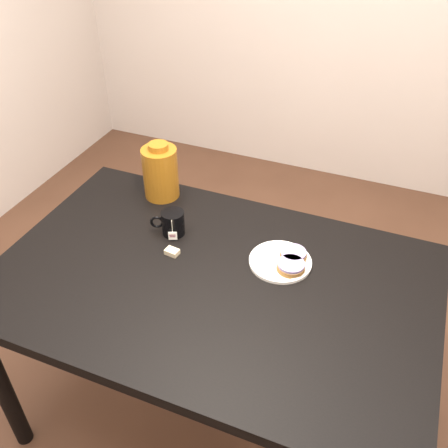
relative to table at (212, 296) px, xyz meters
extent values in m
plane|color=brown|center=(0.00, 0.00, -0.67)|extent=(4.00, 4.00, 0.00)
cube|color=black|center=(0.00, 0.00, 0.06)|extent=(1.40, 0.90, 0.04)
cylinder|color=black|center=(-0.64, -0.39, -0.31)|extent=(0.06, 0.06, 0.71)
cylinder|color=black|center=(-0.64, 0.39, -0.31)|extent=(0.06, 0.06, 0.71)
cylinder|color=black|center=(0.64, 0.39, -0.31)|extent=(0.06, 0.06, 0.71)
cylinder|color=white|center=(0.18, 0.15, 0.09)|extent=(0.21, 0.21, 0.01)
torus|color=white|center=(0.18, 0.15, 0.09)|extent=(0.20, 0.20, 0.01)
cylinder|color=brown|center=(0.22, 0.18, 0.10)|extent=(0.11, 0.11, 0.02)
cylinder|color=#8C7BA5|center=(0.22, 0.18, 0.12)|extent=(0.11, 0.11, 0.01)
cylinder|color=brown|center=(0.22, 0.12, 0.10)|extent=(0.11, 0.11, 0.02)
cylinder|color=#8C7BA5|center=(0.22, 0.12, 0.12)|extent=(0.10, 0.10, 0.01)
cylinder|color=black|center=(-0.22, 0.16, 0.13)|extent=(0.11, 0.11, 0.09)
cylinder|color=black|center=(-0.22, 0.16, 0.16)|extent=(0.07, 0.07, 0.00)
torus|color=black|center=(-0.27, 0.14, 0.13)|extent=(0.05, 0.03, 0.05)
cylinder|color=beige|center=(-0.20, 0.12, 0.15)|extent=(0.00, 0.00, 0.05)
cube|color=white|center=(-0.20, 0.12, 0.11)|extent=(0.03, 0.01, 0.03)
cube|color=#C6B793|center=(-0.17, 0.05, 0.09)|extent=(0.05, 0.04, 0.02)
cylinder|color=#62340C|center=(-0.37, 0.36, 0.18)|extent=(0.14, 0.14, 0.20)
cylinder|color=#62340C|center=(-0.37, 0.36, 0.30)|extent=(0.07, 0.07, 0.02)
camera|label=1|loc=(0.47, -1.05, 1.19)|focal=40.00mm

